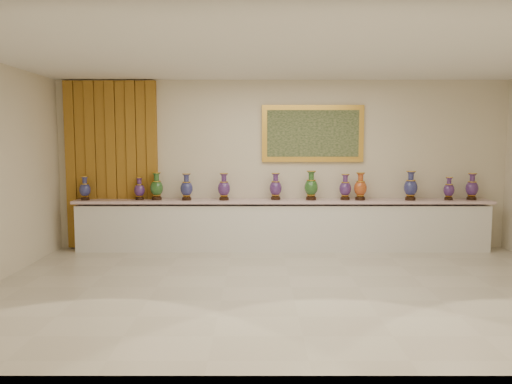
{
  "coord_description": "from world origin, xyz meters",
  "views": [
    {
      "loc": [
        -0.46,
        -6.43,
        1.92
      ],
      "look_at": [
        -0.47,
        1.7,
        1.09
      ],
      "focal_mm": 35.0,
      "sensor_mm": 36.0,
      "label": 1
    }
  ],
  "objects_px": {
    "counter": "(282,226)",
    "vase_0": "(85,189)",
    "vase_1": "(140,190)",
    "vase_2": "(157,188)"
  },
  "relations": [
    {
      "from": "vase_2",
      "to": "counter",
      "type": "bearing_deg",
      "value": 0.48
    },
    {
      "from": "vase_1",
      "to": "vase_2",
      "type": "relative_size",
      "value": 0.82
    },
    {
      "from": "counter",
      "to": "vase_0",
      "type": "height_order",
      "value": "vase_0"
    },
    {
      "from": "counter",
      "to": "vase_1",
      "type": "relative_size",
      "value": 18.41
    },
    {
      "from": "vase_2",
      "to": "vase_0",
      "type": "bearing_deg",
      "value": -178.41
    },
    {
      "from": "counter",
      "to": "vase_0",
      "type": "bearing_deg",
      "value": -179.12
    },
    {
      "from": "vase_0",
      "to": "vase_2",
      "type": "distance_m",
      "value": 1.25
    },
    {
      "from": "counter",
      "to": "vase_2",
      "type": "xyz_separation_m",
      "value": [
        -2.21,
        -0.02,
        0.68
      ]
    },
    {
      "from": "counter",
      "to": "vase_1",
      "type": "height_order",
      "value": "vase_1"
    },
    {
      "from": "vase_0",
      "to": "vase_1",
      "type": "bearing_deg",
      "value": 1.92
    }
  ]
}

